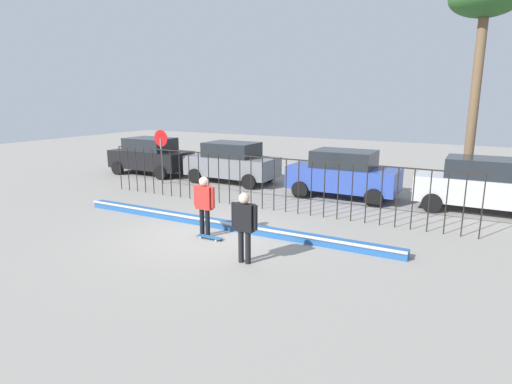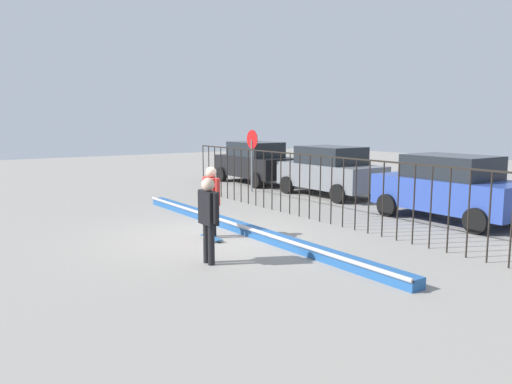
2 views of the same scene
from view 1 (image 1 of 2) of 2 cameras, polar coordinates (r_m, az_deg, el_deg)
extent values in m
plane|color=gray|center=(12.48, -6.75, -5.93)|extent=(60.00, 60.00, 0.00)
cube|color=#235699|center=(13.17, -4.45, -4.38)|extent=(11.00, 0.36, 0.22)
cylinder|color=#B2B2B7|center=(12.99, -4.89, -4.11)|extent=(11.00, 0.09, 0.09)
cylinder|color=black|center=(19.36, -17.83, 3.13)|extent=(0.04, 0.04, 1.91)
cylinder|color=black|center=(19.03, -16.86, 3.03)|extent=(0.04, 0.04, 1.91)
cylinder|color=black|center=(18.70, -15.85, 2.94)|extent=(0.04, 0.04, 1.91)
cylinder|color=black|center=(18.38, -14.80, 2.83)|extent=(0.04, 0.04, 1.91)
cylinder|color=black|center=(18.07, -13.72, 2.73)|extent=(0.04, 0.04, 1.91)
cylinder|color=black|center=(17.76, -12.60, 2.62)|extent=(0.04, 0.04, 1.91)
cylinder|color=black|center=(17.46, -11.44, 2.50)|extent=(0.04, 0.04, 1.91)
cylinder|color=black|center=(17.17, -10.25, 2.38)|extent=(0.04, 0.04, 1.91)
cylinder|color=black|center=(16.88, -9.01, 2.25)|extent=(0.04, 0.04, 1.91)
cylinder|color=black|center=(16.61, -7.73, 2.12)|extent=(0.04, 0.04, 1.91)
cylinder|color=black|center=(16.34, -6.41, 1.98)|extent=(0.04, 0.04, 1.91)
cylinder|color=black|center=(16.08, -5.04, 1.84)|extent=(0.04, 0.04, 1.91)
cylinder|color=black|center=(15.83, -3.63, 1.69)|extent=(0.04, 0.04, 1.91)
cylinder|color=black|center=(15.59, -2.18, 1.54)|extent=(0.04, 0.04, 1.91)
cylinder|color=black|center=(15.36, -0.68, 1.38)|extent=(0.04, 0.04, 1.91)
cylinder|color=black|center=(15.14, 0.86, 1.21)|extent=(0.04, 0.04, 1.91)
cylinder|color=black|center=(14.94, 2.44, 1.04)|extent=(0.04, 0.04, 1.91)
cylinder|color=black|center=(14.74, 4.07, 0.86)|extent=(0.04, 0.04, 1.91)
cylinder|color=black|center=(14.56, 5.74, 0.68)|extent=(0.04, 0.04, 1.91)
cylinder|color=black|center=(14.39, 7.45, 0.49)|extent=(0.04, 0.04, 1.91)
cylinder|color=black|center=(14.23, 9.20, 0.30)|extent=(0.04, 0.04, 1.91)
cylinder|color=black|center=(14.09, 10.99, 0.10)|extent=(0.04, 0.04, 1.91)
cylinder|color=black|center=(13.96, 12.81, -0.10)|extent=(0.04, 0.04, 1.91)
cylinder|color=black|center=(13.85, 14.66, -0.30)|extent=(0.04, 0.04, 1.91)
cylinder|color=black|center=(13.75, 16.55, -0.51)|extent=(0.04, 0.04, 1.91)
cylinder|color=black|center=(13.66, 18.45, -0.71)|extent=(0.04, 0.04, 1.91)
cylinder|color=black|center=(13.60, 20.38, -0.93)|extent=(0.04, 0.04, 1.91)
cylinder|color=black|center=(13.54, 22.33, -1.14)|extent=(0.04, 0.04, 1.91)
cylinder|color=black|center=(13.51, 24.29, -1.35)|extent=(0.04, 0.04, 1.91)
cylinder|color=black|center=(13.48, 26.26, -1.56)|extent=(0.04, 0.04, 1.91)
cylinder|color=black|center=(13.48, 28.23, -1.77)|extent=(0.04, 0.04, 1.91)
cube|color=black|center=(14.99, 0.87, 4.71)|extent=(14.00, 0.04, 0.04)
cylinder|color=black|center=(12.42, -7.29, -4.06)|extent=(0.14, 0.14, 0.82)
cylinder|color=black|center=(12.31, -6.54, -4.19)|extent=(0.14, 0.14, 0.82)
cube|color=#B22823|center=(12.17, -7.01, -0.76)|extent=(0.50, 0.21, 0.68)
sphere|color=beige|center=(12.07, -7.07, 1.42)|extent=(0.27, 0.27, 0.27)
cylinder|color=#B22823|center=(12.33, -8.16, -0.44)|extent=(0.11, 0.11, 0.61)
cylinder|color=#B22823|center=(11.99, -5.84, -0.75)|extent=(0.11, 0.11, 0.61)
cube|color=#26598C|center=(12.21, -6.29, -6.04)|extent=(0.80, 0.20, 0.02)
cylinder|color=silver|center=(12.13, -5.03, -6.31)|extent=(0.05, 0.03, 0.05)
cylinder|color=silver|center=(12.02, -5.43, -6.51)|extent=(0.05, 0.03, 0.05)
cylinder|color=silver|center=(12.43, -7.12, -5.89)|extent=(0.05, 0.03, 0.05)
cylinder|color=silver|center=(12.31, -7.53, -6.09)|extent=(0.05, 0.03, 0.05)
cylinder|color=black|center=(10.41, -2.03, -7.32)|extent=(0.14, 0.14, 0.82)
cylinder|color=black|center=(10.31, -1.09, -7.50)|extent=(0.14, 0.14, 0.82)
cube|color=black|center=(10.13, -1.58, -3.44)|extent=(0.50, 0.21, 0.67)
sphere|color=beige|center=(10.01, -1.60, -0.86)|extent=(0.27, 0.27, 0.27)
cylinder|color=black|center=(10.27, -3.04, -3.03)|extent=(0.11, 0.11, 0.60)
cylinder|color=black|center=(9.97, -0.08, -3.48)|extent=(0.11, 0.11, 0.60)
cube|color=black|center=(22.82, -13.98, 4.32)|extent=(4.30, 1.90, 0.90)
cube|color=#1E2328|center=(22.72, -14.09, 6.26)|extent=(2.37, 1.71, 0.66)
cylinder|color=black|center=(22.66, -9.57, 3.31)|extent=(0.68, 0.22, 0.68)
cylinder|color=black|center=(21.22, -12.72, 2.54)|extent=(0.68, 0.22, 0.68)
cylinder|color=black|center=(24.56, -14.96, 3.77)|extent=(0.68, 0.22, 0.68)
cylinder|color=black|center=(23.24, -18.17, 3.08)|extent=(0.68, 0.22, 0.68)
cube|color=slate|center=(19.99, -3.26, 3.53)|extent=(4.30, 1.90, 0.90)
cube|color=#1E2328|center=(19.88, -3.29, 5.75)|extent=(2.37, 1.71, 0.66)
cylinder|color=black|center=(20.17, 1.71, 2.33)|extent=(0.68, 0.22, 0.68)
cylinder|color=black|center=(18.53, -0.95, 1.40)|extent=(0.68, 0.22, 0.68)
cylinder|color=black|center=(21.63, -5.22, 2.99)|extent=(0.68, 0.22, 0.68)
cylinder|color=black|center=(20.11, -8.22, 2.17)|extent=(0.68, 0.22, 0.68)
cube|color=#2D479E|center=(17.33, 11.69, 1.86)|extent=(4.30, 1.90, 0.90)
cube|color=#1E2328|center=(17.20, 11.81, 4.42)|extent=(2.37, 1.71, 0.66)
cylinder|color=black|center=(17.97, 16.98, 0.49)|extent=(0.68, 0.22, 0.68)
cylinder|color=black|center=(16.16, 15.58, -0.75)|extent=(0.68, 0.22, 0.68)
cylinder|color=black|center=(18.75, 8.22, 1.41)|extent=(0.68, 0.22, 0.68)
cylinder|color=black|center=(17.02, 5.98, 0.32)|extent=(0.68, 0.22, 0.68)
cube|color=#B7BABF|center=(16.81, 28.06, 0.29)|extent=(4.30, 1.90, 0.90)
cube|color=#1E2328|center=(16.68, 28.34, 2.91)|extent=(2.37, 1.71, 0.66)
cylinder|color=black|center=(17.89, 23.31, -0.06)|extent=(0.68, 0.22, 0.68)
cylinder|color=black|center=(16.04, 22.63, -1.37)|extent=(0.68, 0.22, 0.68)
cylinder|color=slate|center=(20.12, -12.60, 4.05)|extent=(0.07, 0.07, 2.10)
cylinder|color=red|center=(20.01, -12.71, 7.09)|extent=(0.76, 0.02, 0.76)
cylinder|color=brown|center=(18.84, 27.25, 9.68)|extent=(0.36, 0.36, 6.86)
camera|label=2|loc=(5.39, 73.62, -8.13)|focal=35.48mm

